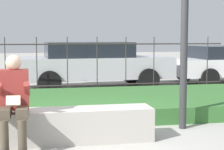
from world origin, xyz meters
TOP-DOWN VIEW (x-y plane):
  - ground_plane at (0.00, 0.00)m, footprint 60.00×60.00m
  - stone_bench at (-0.32, 0.00)m, footprint 2.49×0.50m
  - person_seated_reader at (-1.03, -0.28)m, footprint 0.42×0.73m
  - grass_berm at (0.00, 2.18)m, footprint 10.25×2.96m
  - iron_fence at (-0.00, 4.01)m, footprint 8.25×0.03m
  - car_parked_center at (0.87, 5.58)m, footprint 4.57×2.04m

SIDE VIEW (x-z plane):
  - ground_plane at x=0.00m, z-range 0.00..0.00m
  - grass_berm at x=0.00m, z-range 0.00..0.29m
  - stone_bench at x=-0.32m, z-range -0.03..0.46m
  - person_seated_reader at x=-1.03m, z-range 0.07..1.35m
  - car_parked_center at x=0.87m, z-range 0.05..1.41m
  - iron_fence at x=0.00m, z-range 0.04..1.56m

